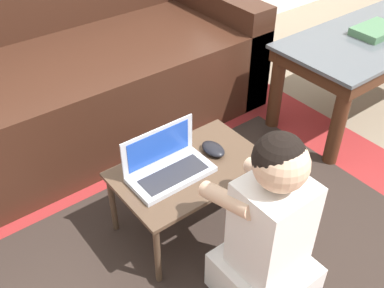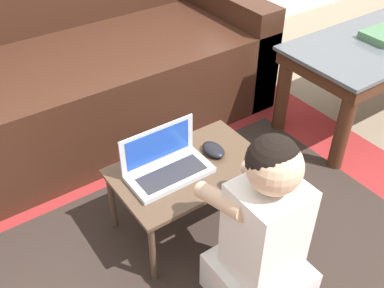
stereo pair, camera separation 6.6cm
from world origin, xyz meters
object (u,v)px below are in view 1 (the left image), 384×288
person_seated (269,235)px  laptop_desk (190,174)px  coffee_table (371,48)px  couch (55,78)px  book_on_table (376,30)px  computer_mouse (213,149)px  laptop (168,167)px

person_seated → laptop_desk: bearing=89.7°
coffee_table → laptop_desk: size_ratio=1.78×
coffee_table → couch: bearing=148.2°
couch → book_on_table: 1.63m
couch → computer_mouse: couch is taller
coffee_table → book_on_table: size_ratio=4.34×
laptop_desk → computer_mouse: computer_mouse is taller
couch → laptop: couch is taller
couch → laptop: (0.04, -0.93, 0.03)m
laptop → person_seated: person_seated is taller
couch → coffee_table: couch is taller
laptop → computer_mouse: laptop is taller
computer_mouse → person_seated: (-0.13, -0.44, -0.01)m
computer_mouse → book_on_table: bearing=4.0°
couch → coffee_table: 1.62m
laptop_desk → person_seated: 0.42m
couch → book_on_table: (1.38, -0.85, 0.18)m
laptop → computer_mouse: (0.21, -0.00, -0.02)m
laptop → coffee_table: bearing=3.2°
couch → laptop: 0.93m
laptop_desk → book_on_table: book_on_table is taller
couch → computer_mouse: size_ratio=18.28×
computer_mouse → laptop: bearing=179.2°
couch → computer_mouse: (0.26, -0.93, 0.01)m
couch → book_on_table: couch is taller
laptop → computer_mouse: 0.22m
computer_mouse → book_on_table: (1.13, 0.08, 0.17)m
coffee_table → book_on_table: book_on_table is taller
coffee_table → person_seated: 1.36m
coffee_table → person_seated: size_ratio=1.46×
coffee_table → book_on_table: 0.10m
laptop_desk → person_seated: person_seated is taller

